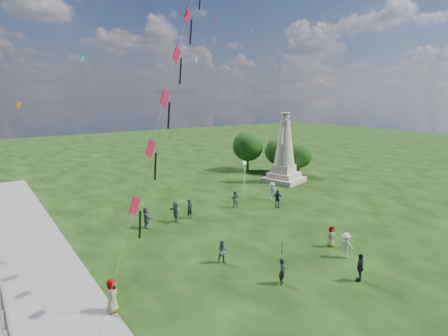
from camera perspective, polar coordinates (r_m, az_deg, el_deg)
ground at (r=60.15m, az=29.92°, el=-1.06°), size 106.50×160.00×0.60m
waterfront at (r=26.50m, az=-28.73°, el=-15.07°), size 200.00×200.00×1.51m
statue at (r=47.36m, az=9.19°, el=1.77°), size 5.34×5.34×8.73m
lamppost at (r=40.02m, az=3.12°, el=-0.52°), size 0.37×0.37×3.95m
tree_row at (r=53.07m, az=6.74°, el=2.82°), size 7.33×10.76×5.80m
person_0 at (r=23.12m, az=8.88°, el=-15.27°), size 0.70×0.68×1.61m
person_1 at (r=25.32m, az=-0.18°, el=-12.64°), size 0.92×0.78×1.62m
person_2 at (r=27.47m, az=18.07°, el=-11.10°), size 1.00×1.27×1.75m
person_3 at (r=24.55m, az=20.03°, el=-14.02°), size 1.15×0.96×1.75m
person_4 at (r=28.96m, az=16.01°, el=-9.98°), size 0.78×0.50×1.56m
person_5 at (r=32.05m, az=-11.75°, el=-7.39°), size 0.90×1.78×1.85m
person_6 at (r=33.93m, az=-5.24°, el=-6.21°), size 0.73×0.58×1.75m
person_7 at (r=36.91m, az=1.64°, el=-4.73°), size 0.98×0.91×1.72m
person_8 at (r=39.90m, az=7.33°, el=-3.48°), size 1.17×1.34×1.85m
person_9 at (r=37.18m, az=8.10°, el=-4.66°), size 1.18×0.97×1.80m
person_10 at (r=20.94m, az=-16.68°, el=-18.37°), size 0.78×1.00×1.80m
person_11 at (r=33.00m, az=-7.38°, el=-6.61°), size 0.88×1.83×1.93m
red_kite_train at (r=21.87m, az=-8.24°, el=12.70°), size 10.78×9.35×18.81m
small_kites at (r=43.82m, az=-8.15°, el=16.04°), size 28.37×14.75×31.37m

